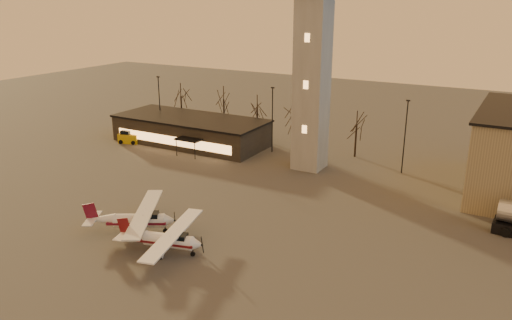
{
  "coord_description": "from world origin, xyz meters",
  "views": [
    {
      "loc": [
        26.23,
        -31.81,
        22.77
      ],
      "look_at": [
        0.98,
        13.0,
        6.05
      ],
      "focal_mm": 35.0,
      "sensor_mm": 36.0,
      "label": 1
    }
  ],
  "objects_px": {
    "terminal": "(191,130)",
    "cessna_front": "(170,243)",
    "control_tower": "(313,50)",
    "service_cart": "(129,138)",
    "cessna_rear": "(141,223)"
  },
  "relations": [
    {
      "from": "control_tower",
      "to": "cessna_front",
      "type": "distance_m",
      "value": 33.11
    },
    {
      "from": "cessna_front",
      "to": "cessna_rear",
      "type": "xyz_separation_m",
      "value": [
        -5.23,
        1.9,
        0.08
      ]
    },
    {
      "from": "cessna_rear",
      "to": "service_cart",
      "type": "bearing_deg",
      "value": 105.09
    },
    {
      "from": "service_cart",
      "to": "terminal",
      "type": "bearing_deg",
      "value": 12.6
    },
    {
      "from": "control_tower",
      "to": "service_cart",
      "type": "distance_m",
      "value": 34.79
    },
    {
      "from": "terminal",
      "to": "cessna_front",
      "type": "distance_m",
      "value": 37.6
    },
    {
      "from": "cessna_front",
      "to": "service_cart",
      "type": "relative_size",
      "value": 3.05
    },
    {
      "from": "control_tower",
      "to": "cessna_front",
      "type": "xyz_separation_m",
      "value": [
        -1.25,
        -29.36,
        -15.26
      ]
    },
    {
      "from": "cessna_front",
      "to": "control_tower",
      "type": "bearing_deg",
      "value": 72.92
    },
    {
      "from": "terminal",
      "to": "service_cart",
      "type": "relative_size",
      "value": 6.86
    },
    {
      "from": "control_tower",
      "to": "terminal",
      "type": "xyz_separation_m",
      "value": [
        -21.99,
        1.98,
        -14.17
      ]
    },
    {
      "from": "cessna_rear",
      "to": "service_cart",
      "type": "relative_size",
      "value": 3.06
    },
    {
      "from": "cessna_front",
      "to": "cessna_rear",
      "type": "height_order",
      "value": "cessna_rear"
    },
    {
      "from": "cessna_rear",
      "to": "control_tower",
      "type": "bearing_deg",
      "value": 46.73
    },
    {
      "from": "control_tower",
      "to": "service_cart",
      "type": "bearing_deg",
      "value": -174.44
    }
  ]
}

